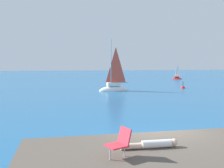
{
  "coord_description": "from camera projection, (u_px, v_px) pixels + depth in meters",
  "views": [
    {
      "loc": [
        -2.92,
        -9.6,
        3.5
      ],
      "look_at": [
        0.13,
        15.45,
        1.17
      ],
      "focal_mm": 41.47,
      "sensor_mm": 36.0,
      "label": 1
    }
  ],
  "objects": [
    {
      "name": "sailboat_near",
      "position": [
        114.0,
        88.0,
        29.47
      ],
      "size": [
        3.52,
        1.65,
        6.41
      ],
      "rotation": [
        0.0,
        0.0,
        3.29
      ],
      "color": "white",
      "rests_on": "ground"
    },
    {
      "name": "sailboat_far",
      "position": [
        177.0,
        78.0,
        47.81
      ],
      "size": [
        1.84,
        1.3,
        3.34
      ],
      "rotation": [
        0.0,
        0.0,
        2.69
      ],
      "color": "red",
      "rests_on": "ground"
    },
    {
      "name": "boulder_inland",
      "position": [
        59.0,
        156.0,
        9.45
      ],
      "size": [
        1.09,
        1.24,
        0.59
      ],
      "primitive_type": "cube",
      "rotation": [
        0.0,
        -0.01,
        1.31
      ],
      "color": "brown",
      "rests_on": "ground"
    },
    {
      "name": "boulder_seaward",
      "position": [
        139.0,
        152.0,
        9.91
      ],
      "size": [
        1.25,
        1.29,
        0.72
      ],
      "primitive_type": "cube",
      "rotation": [
        0.08,
        0.14,
        2.37
      ],
      "color": "#505143",
      "rests_on": "ground"
    },
    {
      "name": "person_sunbather",
      "position": [
        152.0,
        144.0,
        7.72
      ],
      "size": [
        1.76,
        0.29,
        0.25
      ],
      "rotation": [
        0.0,
        0.0,
        3.19
      ],
      "color": "white",
      "rests_on": "shore_ledge"
    },
    {
      "name": "ground_plane",
      "position": [
        156.0,
        149.0,
        10.16
      ],
      "size": [
        160.0,
        160.0,
        0.0
      ],
      "primitive_type": "plane",
      "color": "#236093"
    },
    {
      "name": "beach_chair",
      "position": [
        120.0,
        141.0,
        6.94
      ],
      "size": [
        0.74,
        0.69,
        0.8
      ],
      "rotation": [
        0.0,
        0.0,
        3.58
      ],
      "color": "#E03342",
      "rests_on": "shore_ledge"
    },
    {
      "name": "marker_buoy",
      "position": [
        183.0,
        88.0,
        32.35
      ],
      "size": [
        0.56,
        0.56,
        1.13
      ],
      "color": "red",
      "rests_on": "ground"
    }
  ]
}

